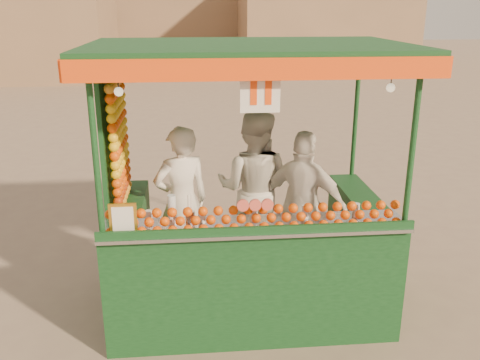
{
  "coord_description": "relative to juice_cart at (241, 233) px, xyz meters",
  "views": [
    {
      "loc": [
        -0.32,
        -5.42,
        3.24
      ],
      "look_at": [
        0.17,
        -0.14,
        1.45
      ],
      "focal_mm": 39.08,
      "sensor_mm": 36.0,
      "label": 1
    }
  ],
  "objects": [
    {
      "name": "building_right",
      "position": [
        6.84,
        24.35,
        1.56
      ],
      "size": [
        9.0,
        6.0,
        5.0
      ],
      "primitive_type": "cube",
      "color": "#906E52",
      "rests_on": "ground"
    },
    {
      "name": "juice_cart",
      "position": [
        0.0,
        0.0,
        0.0
      ],
      "size": [
        3.17,
        2.06,
        2.88
      ],
      "color": "#0F3817",
      "rests_on": "ground"
    },
    {
      "name": "vendor_middle",
      "position": [
        0.19,
        0.51,
        0.31
      ],
      "size": [
        1.07,
        0.96,
        1.82
      ],
      "rotation": [
        0.0,
        0.0,
        2.78
      ],
      "color": "silver",
      "rests_on": "ground"
    },
    {
      "name": "vendor_right",
      "position": [
        0.69,
        0.15,
        0.23
      ],
      "size": [
        1.04,
        0.84,
        1.66
      ],
      "rotation": [
        0.0,
        0.0,
        2.62
      ],
      "color": "white",
      "rests_on": "ground"
    },
    {
      "name": "vendor_left",
      "position": [
        -0.63,
        0.33,
        0.25
      ],
      "size": [
        0.72,
        0.59,
        1.7
      ],
      "rotation": [
        0.0,
        0.0,
        3.48
      ],
      "color": "white",
      "rests_on": "ground"
    },
    {
      "name": "building_center",
      "position": [
        -2.16,
        30.35,
        2.56
      ],
      "size": [
        14.0,
        7.0,
        7.0
      ],
      "primitive_type": "cube",
      "color": "#906E52",
      "rests_on": "ground"
    },
    {
      "name": "ground",
      "position": [
        -0.16,
        0.35,
        -0.94
      ],
      "size": [
        90.0,
        90.0,
        0.0
      ],
      "primitive_type": "plane",
      "color": "#776355",
      "rests_on": "ground"
    }
  ]
}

